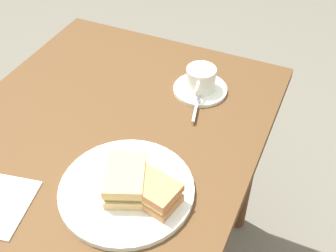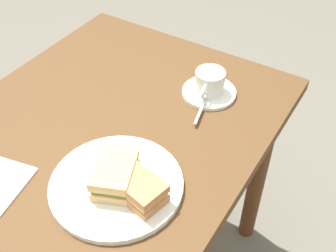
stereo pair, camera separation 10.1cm
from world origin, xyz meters
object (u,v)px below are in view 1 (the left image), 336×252
dining_table (63,217)px  coffee_saucer (200,89)px  sandwich_back (149,189)px  coffee_cup (201,78)px  sandwich_front (126,179)px  spoon (197,105)px  sandwich_plate (127,190)px

dining_table → coffee_saucer: bearing=160.6°
dining_table → sandwich_back: size_ratio=9.46×
sandwich_back → coffee_cup: (-0.39, -0.03, 0.00)m
sandwich_front → sandwich_back: 0.05m
coffee_cup → spoon: 0.08m
dining_table → coffee_saucer: size_ratio=8.97×
coffee_saucer → coffee_cup: 0.04m
sandwich_plate → sandwich_front: 0.03m
sandwich_front → sandwich_back: size_ratio=1.00×
coffee_cup → spoon: (0.07, 0.02, -0.03)m
dining_table → sandwich_plate: bearing=113.7°
sandwich_back → coffee_saucer: 0.39m
sandwich_back → spoon: 0.32m
sandwich_plate → coffee_saucer: 0.39m
sandwich_back → coffee_saucer: sandwich_back is taller
sandwich_plate → sandwich_front: bearing=-95.4°
sandwich_back → coffee_saucer: size_ratio=0.95×
sandwich_plate → sandwich_back: 0.06m
spoon → sandwich_back: bearing=3.2°
sandwich_plate → sandwich_back: size_ratio=2.08×
sandwich_plate → coffee_cup: 0.39m
dining_table → sandwich_plate: size_ratio=4.55×
sandwich_plate → sandwich_front: size_ratio=2.08×
spoon → coffee_cup: bearing=-166.7°
dining_table → spoon: bearing=155.1°
sandwich_front → coffee_cup: bearing=177.0°
dining_table → sandwich_back: sandwich_back is taller
dining_table → coffee_cup: bearing=160.5°
sandwich_front → dining_table: bearing=-66.2°
dining_table → sandwich_front: 0.20m
dining_table → coffee_cup: size_ratio=12.25×
sandwich_front → coffee_saucer: 0.39m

